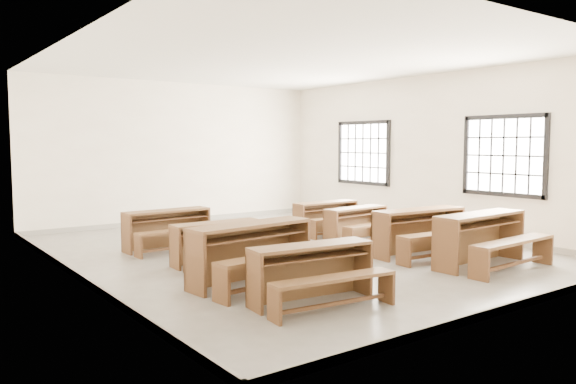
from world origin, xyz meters
TOP-DOWN VIEW (x-y plane):
  - room at (0.09, 0.00)m, footprint 8.50×8.50m
  - desk_set_0 at (-1.62, -2.72)m, footprint 1.57×0.93m
  - desk_set_1 at (-1.69, -1.56)m, footprint 1.84×1.10m
  - desk_set_2 at (-1.47, -0.23)m, footprint 1.42×0.75m
  - desk_set_3 at (-1.59, 1.31)m, footprint 1.54×0.85m
  - desk_set_4 at (1.63, -2.68)m, footprint 1.78×0.98m
  - desk_set_5 at (1.51, -1.61)m, footprint 1.74×1.00m
  - desk_set_6 at (1.61, -0.00)m, footprint 1.46×0.85m
  - desk_set_7 at (1.70, 0.99)m, footprint 1.43×0.74m

SIDE VIEW (x-z plane):
  - desk_set_6 at x=1.61m, z-range 0.05..0.68m
  - desk_set_2 at x=-1.47m, z-range 0.05..0.68m
  - desk_set_7 at x=1.70m, z-range 0.05..0.69m
  - desk_set_0 at x=-1.62m, z-range 0.06..0.73m
  - desk_set_3 at x=-1.59m, z-range 0.06..0.73m
  - desk_set_5 at x=1.51m, z-range 0.06..0.82m
  - desk_set_4 at x=1.63m, z-range 0.06..0.85m
  - desk_set_1 at x=-1.69m, z-range 0.07..0.86m
  - room at x=0.09m, z-range 0.54..3.74m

